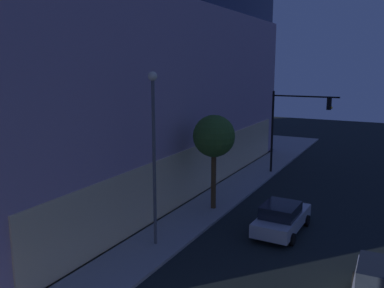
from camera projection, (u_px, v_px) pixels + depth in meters
modern_building at (37, 78)px, 33.64m from camera, size 34.04×30.44×15.64m
traffic_light_far_corner at (292, 119)px, 32.47m from camera, size 0.32×5.16×6.62m
street_lamp_sidewalk at (154, 139)px, 19.27m from camera, size 0.44×0.44×8.35m
sidewalk_tree at (214, 137)px, 24.46m from camera, size 2.53×2.53×5.75m
car_silver at (282, 217)px, 21.84m from camera, size 4.72×2.27×1.62m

